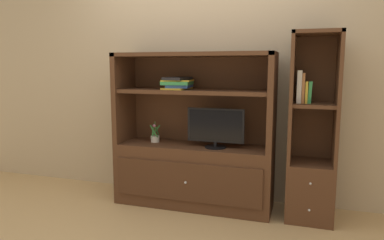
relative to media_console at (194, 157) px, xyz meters
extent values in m
plane|color=tan|center=(0.00, -0.41, -0.48)|extent=(8.00, 8.00, 0.00)
cube|color=tan|center=(0.00, 0.34, 0.92)|extent=(6.00, 0.10, 2.80)
cube|color=#4C2D1C|center=(0.00, -0.01, -0.18)|extent=(1.51, 0.45, 0.60)
cube|color=#462A19|center=(0.00, -0.24, -0.18)|extent=(1.39, 0.02, 0.36)
sphere|color=silver|center=(0.00, -0.25, -0.18)|extent=(0.02, 0.02, 0.02)
cube|color=#4C2D1C|center=(-0.73, -0.01, 0.56)|extent=(0.05, 0.45, 0.88)
cube|color=#4C2D1C|center=(0.73, -0.01, 0.56)|extent=(0.05, 0.45, 0.88)
cube|color=#4C2D1C|center=(0.00, 0.21, 0.56)|extent=(1.51, 0.02, 0.88)
cube|color=#4C2D1C|center=(0.00, -0.01, 0.98)|extent=(1.51, 0.45, 0.04)
cube|color=#4C2D1C|center=(0.00, -0.01, 0.64)|extent=(1.41, 0.40, 0.04)
cylinder|color=black|center=(0.23, -0.06, 0.13)|extent=(0.20, 0.20, 0.01)
cylinder|color=black|center=(0.23, -0.06, 0.15)|extent=(0.03, 0.03, 0.04)
cube|color=black|center=(0.23, -0.06, 0.33)|extent=(0.54, 0.02, 0.32)
cube|color=black|center=(0.23, -0.07, 0.33)|extent=(0.50, 0.00, 0.28)
cylinder|color=beige|center=(-0.41, 0.01, 0.15)|extent=(0.09, 0.09, 0.06)
cylinder|color=#3D6B33|center=(-0.41, 0.01, 0.26)|extent=(0.01, 0.01, 0.15)
cube|color=#2D7A38|center=(-0.39, 0.01, 0.23)|extent=(0.02, 0.09, 0.10)
cube|color=#2D7A38|center=(-0.41, 0.03, 0.23)|extent=(0.10, 0.00, 0.12)
cube|color=#2D7A38|center=(-0.43, 0.00, 0.23)|extent=(0.02, 0.07, 0.13)
cube|color=#2D7A38|center=(-0.41, -0.02, 0.23)|extent=(0.09, 0.02, 0.12)
sphere|color=#C6729E|center=(-0.41, 0.00, 0.29)|extent=(0.03, 0.03, 0.03)
cube|color=gold|center=(-0.17, -0.01, 0.66)|extent=(0.22, 0.32, 0.02)
cube|color=#2D519E|center=(-0.14, 0.00, 0.69)|extent=(0.24, 0.31, 0.03)
cube|color=#338C4C|center=(-0.16, -0.01, 0.72)|extent=(0.29, 0.31, 0.03)
cube|color=gold|center=(-0.16, -0.01, 0.74)|extent=(0.29, 0.28, 0.01)
cube|color=black|center=(-0.16, 0.00, 0.76)|extent=(0.21, 0.32, 0.03)
cube|color=#4C2D1C|center=(1.08, -0.01, -0.22)|extent=(0.40, 0.41, 0.51)
sphere|color=silver|center=(1.08, -0.22, -0.09)|extent=(0.02, 0.02, 0.02)
sphere|color=silver|center=(1.08, -0.22, -0.32)|extent=(0.02, 0.02, 0.02)
cube|color=#4C2D1C|center=(0.90, -0.01, 0.60)|extent=(0.03, 0.41, 1.13)
cube|color=#4C2D1C|center=(1.27, -0.01, 0.60)|extent=(0.03, 0.41, 1.13)
cube|color=#4C2D1C|center=(1.08, 0.19, 0.60)|extent=(0.40, 0.02, 1.13)
cube|color=#4C2D1C|center=(1.08, -0.01, 0.54)|extent=(0.34, 0.37, 0.03)
cube|color=#4C2D1C|center=(1.08, -0.01, 1.15)|extent=(0.40, 0.41, 0.03)
cube|color=silver|center=(0.96, -0.01, 0.70)|extent=(0.04, 0.16, 0.28)
cube|color=#A56638|center=(0.99, -0.01, 0.69)|extent=(0.02, 0.16, 0.26)
cube|color=gold|center=(1.02, -0.01, 0.65)|extent=(0.02, 0.15, 0.19)
cube|color=#338C4C|center=(1.04, -0.01, 0.65)|extent=(0.03, 0.13, 0.19)
camera|label=1|loc=(1.02, -3.24, 0.87)|focal=33.58mm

